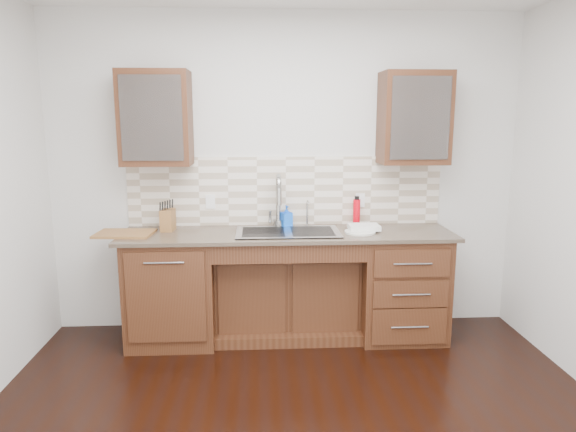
{
  "coord_description": "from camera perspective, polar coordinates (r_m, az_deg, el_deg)",
  "views": [
    {
      "loc": [
        -0.23,
        -2.65,
        1.84
      ],
      "look_at": [
        0.0,
        1.4,
        1.05
      ],
      "focal_mm": 32.0,
      "sensor_mm": 36.0,
      "label": 1
    }
  ],
  "objects": [
    {
      "name": "filter_tap",
      "position": [
        4.4,
        2.16,
        0.39
      ],
      "size": [
        0.02,
        0.02,
        0.24
      ],
      "primitive_type": "cylinder",
      "color": "#999993",
      "rests_on": "countertop"
    },
    {
      "name": "soap_bottle",
      "position": [
        4.38,
        -0.16,
        -0.02
      ],
      "size": [
        0.11,
        0.11,
        0.18
      ],
      "primitive_type": "imported",
      "rotation": [
        0.0,
        0.0,
        0.4
      ],
      "color": "blue",
      "rests_on": "countertop"
    },
    {
      "name": "upper_cabinet_left",
      "position": [
        4.31,
        -14.47,
        10.48
      ],
      "size": [
        0.55,
        0.34,
        0.75
      ],
      "primitive_type": "cube",
      "color": "#593014",
      "rests_on": "wall_back"
    },
    {
      "name": "knife_block",
      "position": [
        4.35,
        -13.21,
        -0.43
      ],
      "size": [
        0.11,
        0.17,
        0.18
      ],
      "primitive_type": "cube",
      "rotation": [
        0.0,
        0.0,
        -0.09
      ],
      "color": "brown",
      "rests_on": "countertop"
    },
    {
      "name": "outlet_right",
      "position": [
        4.52,
        8.02,
        1.75
      ],
      "size": [
        0.08,
        0.01,
        0.12
      ],
      "primitive_type": "cube",
      "color": "white",
      "rests_on": "backsplash"
    },
    {
      "name": "countertop",
      "position": [
        4.19,
        -0.02,
        -2.02
      ],
      "size": [
        2.7,
        0.65,
        0.03
      ],
      "primitive_type": "cube",
      "color": "#84705B",
      "rests_on": "base_cabinet_left"
    },
    {
      "name": "cup_right_b",
      "position": [
        4.44,
        14.56,
        9.77
      ],
      "size": [
        0.12,
        0.12,
        0.09
      ],
      "primitive_type": "imported",
      "rotation": [
        0.0,
        0.0,
        -0.22
      ],
      "color": "white",
      "rests_on": "upper_cabinet_right"
    },
    {
      "name": "base_cabinet_center",
      "position": [
        4.44,
        -0.1,
        -8.57
      ],
      "size": [
        1.2,
        0.44,
        0.7
      ],
      "primitive_type": "cube",
      "color": "#593014",
      "rests_on": "ground"
    },
    {
      "name": "wall_front",
      "position": [
        1.01,
        10.99,
        -18.18
      ],
      "size": [
        4.0,
        0.1,
        2.7
      ],
      "primitive_type": "cube",
      "color": "silver",
      "rests_on": "ground"
    },
    {
      "name": "water_bottle",
      "position": [
        4.48,
        7.63,
        0.4
      ],
      "size": [
        0.06,
        0.06,
        0.23
      ],
      "primitive_type": "cylinder",
      "rotation": [
        0.0,
        0.0,
        0.0
      ],
      "color": "red",
      "rests_on": "countertop"
    },
    {
      "name": "wall_back",
      "position": [
        4.48,
        -0.29,
        4.74
      ],
      "size": [
        4.0,
        0.1,
        2.7
      ],
      "primitive_type": "cube",
      "color": "silver",
      "rests_on": "ground"
    },
    {
      "name": "faucet",
      "position": [
        4.35,
        -1.1,
        1.37
      ],
      "size": [
        0.04,
        0.04,
        0.4
      ],
      "primitive_type": "cylinder",
      "color": "#999993",
      "rests_on": "countertop"
    },
    {
      "name": "cup_left_b",
      "position": [
        4.3,
        -13.66,
        9.8
      ],
      "size": [
        0.13,
        0.13,
        0.09
      ],
      "primitive_type": "imported",
      "rotation": [
        0.0,
        0.0,
        -0.37
      ],
      "color": "white",
      "rests_on": "upper_cabinet_left"
    },
    {
      "name": "cutting_board",
      "position": [
        4.3,
        -17.7,
        -1.87
      ],
      "size": [
        0.46,
        0.34,
        0.02
      ],
      "primitive_type": "cube",
      "rotation": [
        0.0,
        0.0,
        -0.07
      ],
      "color": "brown",
      "rests_on": "countertop"
    },
    {
      "name": "base_cabinet_left",
      "position": [
        4.38,
        -12.65,
        -7.89
      ],
      "size": [
        0.7,
        0.62,
        0.88
      ],
      "primitive_type": "cube",
      "color": "#593014",
      "rests_on": "ground"
    },
    {
      "name": "cup_right_a",
      "position": [
        4.4,
        13.02,
        9.94
      ],
      "size": [
        0.15,
        0.15,
        0.11
      ],
      "primitive_type": "imported",
      "rotation": [
        0.0,
        0.0,
        -0.12
      ],
      "color": "silver",
      "rests_on": "upper_cabinet_right"
    },
    {
      "name": "upper_cabinet_right",
      "position": [
        4.42,
        13.82,
        10.51
      ],
      "size": [
        0.55,
        0.34,
        0.75
      ],
      "primitive_type": "cube",
      "color": "#593014",
      "rests_on": "wall_back"
    },
    {
      "name": "base_cabinet_right",
      "position": [
        4.48,
        12.29,
        -7.45
      ],
      "size": [
        0.7,
        0.62,
        0.88
      ],
      "primitive_type": "cube",
      "color": "#593014",
      "rests_on": "ground"
    },
    {
      "name": "plate",
      "position": [
        4.2,
        8.0,
        -1.77
      ],
      "size": [
        0.31,
        0.31,
        0.01
      ],
      "primitive_type": "cylinder",
      "rotation": [
        0.0,
        0.0,
        0.29
      ],
      "color": "silver",
      "rests_on": "countertop"
    },
    {
      "name": "outlet_left",
      "position": [
        4.45,
        -8.62,
        1.59
      ],
      "size": [
        0.08,
        0.01,
        0.12
      ],
      "primitive_type": "cube",
      "color": "white",
      "rests_on": "backsplash"
    },
    {
      "name": "backsplash",
      "position": [
        4.44,
        -0.25,
        2.8
      ],
      "size": [
        2.7,
        0.02,
        0.59
      ],
      "primitive_type": "cube",
      "color": "beige",
      "rests_on": "wall_back"
    },
    {
      "name": "sink",
      "position": [
        4.19,
        -0.01,
        -2.99
      ],
      "size": [
        0.84,
        0.46,
        0.19
      ],
      "primitive_type": "cube",
      "color": "#9E9EA5",
      "rests_on": "countertop"
    },
    {
      "name": "cup_left_a",
      "position": [
        4.34,
        -16.39,
        9.71
      ],
      "size": [
        0.16,
        0.16,
        0.1
      ],
      "primitive_type": "imported",
      "rotation": [
        0.0,
        0.0,
        0.35
      ],
      "color": "white",
      "rests_on": "upper_cabinet_left"
    },
    {
      "name": "dish_towel",
      "position": [
        4.26,
        8.43,
        -1.23
      ],
      "size": [
        0.25,
        0.18,
        0.04
      ],
      "primitive_type": "cube",
      "rotation": [
        0.0,
        0.0,
        0.01
      ],
      "color": "white",
      "rests_on": "plate"
    }
  ]
}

